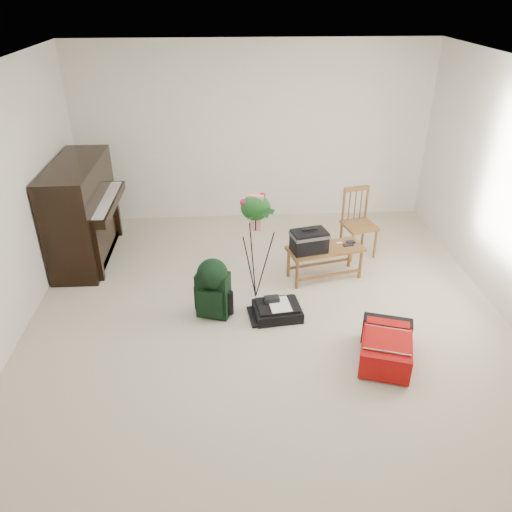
{
  "coord_description": "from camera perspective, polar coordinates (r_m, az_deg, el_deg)",
  "views": [
    {
      "loc": [
        -0.38,
        -4.19,
        3.15
      ],
      "look_at": [
        -0.11,
        0.35,
        0.62
      ],
      "focal_mm": 35.0,
      "sensor_mm": 36.0,
      "label": 1
    }
  ],
  "objects": [
    {
      "name": "wall_back",
      "position": [
        7.2,
        -0.32,
        13.79
      ],
      "size": [
        5.0,
        0.04,
        2.5
      ],
      "primitive_type": "cube",
      "color": "white",
      "rests_on": "floor"
    },
    {
      "name": "bench",
      "position": [
        5.81,
        6.57,
        1.6
      ],
      "size": [
        0.95,
        0.55,
        0.69
      ],
      "rotation": [
        0.0,
        0.0,
        0.23
      ],
      "color": "brown",
      "rests_on": "floor"
    },
    {
      "name": "black_duffel",
      "position": [
        5.33,
        2.43,
        -6.17
      ],
      "size": [
        0.53,
        0.44,
        0.2
      ],
      "rotation": [
        0.0,
        0.0,
        0.12
      ],
      "color": "black",
      "rests_on": "floor"
    },
    {
      "name": "piano",
      "position": [
        6.58,
        -19.17,
        4.59
      ],
      "size": [
        0.71,
        1.5,
        1.25
      ],
      "color": "black",
      "rests_on": "floor"
    },
    {
      "name": "flower_stand",
      "position": [
        5.36,
        -0.04,
        0.91
      ],
      "size": [
        0.48,
        0.48,
        1.27
      ],
      "rotation": [
        0.0,
        0.0,
        -0.24
      ],
      "color": "black",
      "rests_on": "floor"
    },
    {
      "name": "red_suitcase",
      "position": [
        4.9,
        14.46,
        -9.7
      ],
      "size": [
        0.63,
        0.79,
        0.29
      ],
      "rotation": [
        0.0,
        0.0,
        -0.31
      ],
      "color": "#B8070F",
      "rests_on": "floor"
    },
    {
      "name": "green_backpack",
      "position": [
        5.2,
        -4.94,
        -3.38
      ],
      "size": [
        0.38,
        0.35,
        0.67
      ],
      "rotation": [
        0.0,
        0.0,
        -0.32
      ],
      "color": "black",
      "rests_on": "floor"
    },
    {
      "name": "floor",
      "position": [
        5.25,
        1.39,
        -7.77
      ],
      "size": [
        5.0,
        5.5,
        0.01
      ],
      "primitive_type": "cube",
      "color": "beige",
      "rests_on": "ground"
    },
    {
      "name": "dining_chair",
      "position": [
        6.51,
        11.67,
        3.7
      ],
      "size": [
        0.46,
        0.46,
        0.87
      ],
      "rotation": [
        0.0,
        0.0,
        0.23
      ],
      "color": "brown",
      "rests_on": "floor"
    },
    {
      "name": "ceiling",
      "position": [
        4.25,
        1.82,
        20.29
      ],
      "size": [
        5.0,
        5.5,
        0.01
      ],
      "primitive_type": "cube",
      "color": "white",
      "rests_on": "wall_back"
    }
  ]
}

